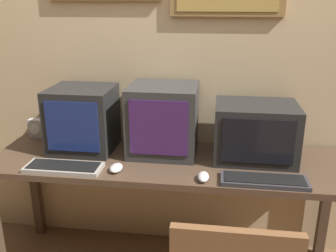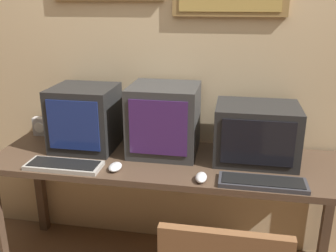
# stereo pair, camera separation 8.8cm
# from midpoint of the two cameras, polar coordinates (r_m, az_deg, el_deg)

# --- Properties ---
(wall_back) EXTENTS (8.00, 0.08, 2.60)m
(wall_back) POSITION_cam_midpoint_polar(r_m,az_deg,el_deg) (2.33, 0.02, 11.06)
(wall_back) COLOR #D1B284
(wall_back) RESTS_ON ground_plane
(desk) EXTENTS (2.05, 0.60, 0.75)m
(desk) POSITION_cam_midpoint_polar(r_m,az_deg,el_deg) (2.19, -1.16, -7.06)
(desk) COLOR #4C3828
(desk) RESTS_ON ground_plane
(monitor_left) EXTENTS (0.37, 0.35, 0.38)m
(monitor_left) POSITION_cam_midpoint_polar(r_m,az_deg,el_deg) (2.31, -13.91, 1.05)
(monitor_left) COLOR black
(monitor_left) RESTS_ON desk
(monitor_center) EXTENTS (0.39, 0.36, 0.41)m
(monitor_center) POSITION_cam_midpoint_polar(r_m,az_deg,el_deg) (2.19, -1.87, 0.98)
(monitor_center) COLOR #333333
(monitor_center) RESTS_ON desk
(monitor_right) EXTENTS (0.46, 0.35, 0.32)m
(monitor_right) POSITION_cam_midpoint_polar(r_m,az_deg,el_deg) (2.16, 12.01, -0.85)
(monitor_right) COLOR black
(monitor_right) RESTS_ON desk
(keyboard_main) EXTENTS (0.41, 0.16, 0.03)m
(keyboard_main) POSITION_cam_midpoint_polar(r_m,az_deg,el_deg) (2.12, -16.76, -6.05)
(keyboard_main) COLOR #A8A399
(keyboard_main) RESTS_ON desk
(keyboard_side) EXTENTS (0.43, 0.15, 0.03)m
(keyboard_side) POSITION_cam_midpoint_polar(r_m,az_deg,el_deg) (1.94, 13.18, -8.09)
(keyboard_side) COLOR #333338
(keyboard_side) RESTS_ON desk
(mouse_near_keyboard) EXTENTS (0.07, 0.11, 0.04)m
(mouse_near_keyboard) POSITION_cam_midpoint_polar(r_m,az_deg,el_deg) (2.03, -9.15, -6.33)
(mouse_near_keyboard) COLOR silver
(mouse_near_keyboard) RESTS_ON desk
(mouse_far_corner) EXTENTS (0.06, 0.11, 0.04)m
(mouse_far_corner) POSITION_cam_midpoint_polar(r_m,az_deg,el_deg) (1.92, 4.09, -7.73)
(mouse_far_corner) COLOR silver
(mouse_far_corner) RESTS_ON desk
(desk_clock) EXTENTS (0.10, 0.06, 0.12)m
(desk_clock) POSITION_cam_midpoint_polar(r_m,az_deg,el_deg) (2.64, -20.29, -0.31)
(desk_clock) COLOR #B7B2AD
(desk_clock) RESTS_ON desk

